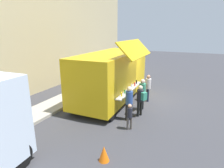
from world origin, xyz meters
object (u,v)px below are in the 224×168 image
object	(u,v)px
trash_bin	(109,76)
customer_extra_browsing	(148,86)
traffic_cone_orange	(104,154)
child_near_queue	(130,114)
customer_front_ordering	(142,92)
customer_rear_waiting	(129,100)
food_truck_main	(112,75)
customer_mid_with_backpack	(141,98)

from	to	relation	value
trash_bin	customer_extra_browsing	bearing A→B (deg)	-128.27
traffic_cone_orange	child_near_queue	distance (m)	2.37
customer_front_ordering	trash_bin	bearing A→B (deg)	-42.53
traffic_cone_orange	trash_bin	size ratio (longest dim) A/B	0.62
customer_rear_waiting	customer_extra_browsing	xyz separation A→B (m)	(2.94, -0.15, -0.03)
food_truck_main	traffic_cone_orange	distance (m)	5.92
customer_mid_with_backpack	customer_extra_browsing	xyz separation A→B (m)	(2.27, 0.22, -0.01)
trash_bin	customer_extra_browsing	xyz separation A→B (m)	(-3.46, -4.38, 0.55)
customer_rear_waiting	traffic_cone_orange	bearing A→B (deg)	140.61
customer_extra_browsing	customer_front_ordering	bearing A→B (deg)	65.56
customer_rear_waiting	trash_bin	bearing A→B (deg)	-11.20
food_truck_main	traffic_cone_orange	xyz separation A→B (m)	(-5.33, -2.21, -1.34)
trash_bin	customer_front_ordering	distance (m)	6.67
customer_extra_browsing	child_near_queue	distance (m)	3.81
customer_extra_browsing	customer_mid_with_backpack	bearing A→B (deg)	68.55
customer_front_ordering	customer_extra_browsing	world-z (taller)	customer_front_ordering
child_near_queue	customer_extra_browsing	bearing A→B (deg)	-34.27
trash_bin	customer_rear_waiting	world-z (taller)	customer_rear_waiting
child_near_queue	food_truck_main	bearing A→B (deg)	-0.30
trash_bin	customer_front_ordering	world-z (taller)	customer_front_ordering
customer_mid_with_backpack	customer_rear_waiting	world-z (taller)	customer_rear_waiting
customer_rear_waiting	food_truck_main	bearing A→B (deg)	-3.04
trash_bin	customer_extra_browsing	size ratio (longest dim) A/B	0.53
trash_bin	customer_rear_waiting	xyz separation A→B (m)	(-6.40, -4.23, 0.58)
traffic_cone_orange	customer_extra_browsing	xyz separation A→B (m)	(6.12, 0.14, 0.71)
food_truck_main	customer_rear_waiting	world-z (taller)	food_truck_main
food_truck_main	trash_bin	distance (m)	4.98
food_truck_main	customer_mid_with_backpack	world-z (taller)	food_truck_main
food_truck_main	customer_extra_browsing	xyz separation A→B (m)	(0.79, -2.06, -0.63)
customer_front_ordering	customer_rear_waiting	distance (m)	1.47
traffic_cone_orange	customer_front_ordering	bearing A→B (deg)	0.99
trash_bin	food_truck_main	bearing A→B (deg)	-151.34
customer_rear_waiting	child_near_queue	bearing A→B (deg)	157.15
customer_extra_browsing	customer_rear_waiting	bearing A→B (deg)	60.14
customer_extra_browsing	child_near_queue	size ratio (longest dim) A/B	1.38
customer_mid_with_backpack	customer_extra_browsing	bearing A→B (deg)	-59.14
traffic_cone_orange	customer_front_ordering	xyz separation A→B (m)	(4.64, 0.08, 0.76)
traffic_cone_orange	customer_extra_browsing	distance (m)	6.16
trash_bin	child_near_queue	world-z (taller)	child_near_queue
trash_bin	customer_rear_waiting	distance (m)	7.69
trash_bin	customer_mid_with_backpack	size ratio (longest dim) A/B	0.54
trash_bin	customer_front_ordering	xyz separation A→B (m)	(-4.94, -4.45, 0.59)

